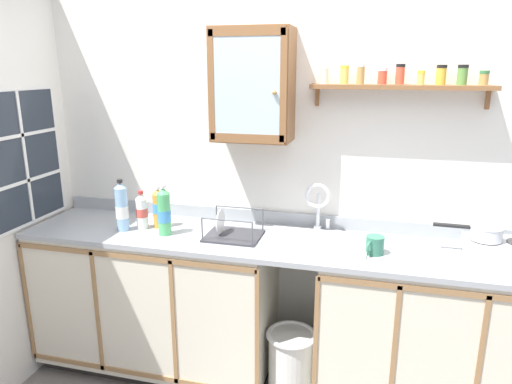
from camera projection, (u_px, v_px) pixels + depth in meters
back_wall at (315, 181)px, 2.79m from camera, size 4.00×0.07×2.46m
lower_cabinet_run at (157, 300)px, 2.93m from camera, size 1.49×0.57×0.93m
lower_cabinet_run_right at (467, 342)px, 2.49m from camera, size 1.60×0.57×0.93m
countertop at (306, 245)px, 2.58m from camera, size 3.36×0.60×0.03m
backsplash at (313, 221)px, 2.82m from camera, size 3.36×0.02×0.08m
sink at (316, 244)px, 2.60m from camera, size 0.56×0.40×0.41m
hot_plate_stove at (503, 250)px, 2.35m from camera, size 0.36×0.29×0.09m
saucepan at (485, 232)px, 2.37m from camera, size 0.34×0.17×0.07m
bottle_juice_amber_0 at (159, 208)px, 2.79m from camera, size 0.07×0.07×0.26m
bottle_water_blue_1 at (122, 208)px, 2.73m from camera, size 0.07×0.07×0.32m
bottle_soda_green_2 at (164, 212)px, 2.66m from camera, size 0.08×0.08×0.30m
bottle_opaque_white_3 at (142, 211)px, 2.77m from camera, size 0.07×0.07×0.24m
dish_rack at (232, 233)px, 2.66m from camera, size 0.32×0.26×0.16m
mug at (375, 245)px, 2.41m from camera, size 0.10×0.13×0.10m
wall_cabinet at (253, 85)px, 2.58m from camera, size 0.45×0.28×0.63m
spice_shelf at (400, 83)px, 2.44m from camera, size 0.95×0.14×0.23m
window at (23, 158)px, 2.74m from camera, size 0.03×0.63×0.83m
trash_bin at (291, 365)px, 2.68m from camera, size 0.29×0.29×0.44m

